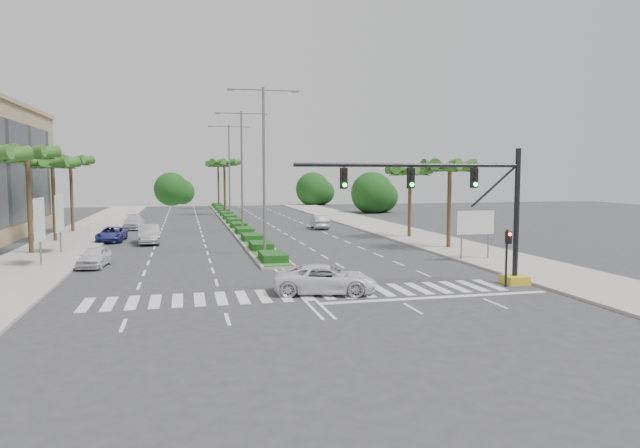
# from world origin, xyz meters

# --- Properties ---
(ground) EXTENTS (160.00, 160.00, 0.00)m
(ground) POSITION_xyz_m (0.00, 0.00, 0.00)
(ground) COLOR #333335
(ground) RESTS_ON ground
(footpath_right) EXTENTS (6.00, 120.00, 0.15)m
(footpath_right) POSITION_xyz_m (15.20, 20.00, 0.07)
(footpath_right) COLOR gray
(footpath_right) RESTS_ON ground
(footpath_left) EXTENTS (6.00, 120.00, 0.15)m
(footpath_left) POSITION_xyz_m (-15.20, 20.00, 0.07)
(footpath_left) COLOR gray
(footpath_left) RESTS_ON ground
(median) EXTENTS (2.20, 75.00, 0.20)m
(median) POSITION_xyz_m (0.00, 45.00, 0.10)
(median) COLOR gray
(median) RESTS_ON ground
(median_grass) EXTENTS (1.80, 75.00, 0.04)m
(median_grass) POSITION_xyz_m (0.00, 45.00, 0.22)
(median_grass) COLOR #385A1F
(median_grass) RESTS_ON median
(signal_gantry) EXTENTS (12.60, 1.20, 7.20)m
(signal_gantry) POSITION_xyz_m (9.27, -0.00, 3.46)
(signal_gantry) COLOR gold
(signal_gantry) RESTS_ON ground
(pedestrian_signal) EXTENTS (0.28, 0.36, 3.00)m
(pedestrian_signal) POSITION_xyz_m (10.60, -0.68, 2.04)
(pedestrian_signal) COLOR black
(pedestrian_signal) RESTS_ON ground
(direction_sign) EXTENTS (2.70, 0.11, 3.40)m
(direction_sign) POSITION_xyz_m (13.50, 7.99, 2.45)
(direction_sign) COLOR slate
(direction_sign) RESTS_ON ground
(billboard_near) EXTENTS (0.18, 2.10, 4.35)m
(billboard_near) POSITION_xyz_m (-14.50, 12.00, 2.96)
(billboard_near) COLOR slate
(billboard_near) RESTS_ON ground
(billboard_far) EXTENTS (0.18, 2.10, 4.35)m
(billboard_far) POSITION_xyz_m (-14.50, 18.00, 2.96)
(billboard_far) COLOR slate
(billboard_far) RESTS_ON ground
(palm_left_mid) EXTENTS (4.57, 4.68, 7.95)m
(palm_left_mid) POSITION_xyz_m (-16.50, 18.00, 7.08)
(palm_left_mid) COLOR brown
(palm_left_mid) RESTS_ON ground
(palm_left_far) EXTENTS (4.57, 4.68, 7.35)m
(palm_left_far) POSITION_xyz_m (-16.50, 26.00, 6.50)
(palm_left_far) COLOR brown
(palm_left_far) RESTS_ON ground
(palm_left_end) EXTENTS (4.57, 4.68, 7.75)m
(palm_left_end) POSITION_xyz_m (-16.50, 34.00, 6.88)
(palm_left_end) COLOR brown
(palm_left_end) RESTS_ON ground
(palm_right_near) EXTENTS (4.57, 4.68, 7.05)m
(palm_right_near) POSITION_xyz_m (14.50, 14.00, 6.20)
(palm_right_near) COLOR brown
(palm_right_near) RESTS_ON ground
(palm_right_far) EXTENTS (4.57, 4.68, 6.75)m
(palm_right_far) POSITION_xyz_m (14.50, 22.00, 5.91)
(palm_right_far) COLOR brown
(palm_right_far) RESTS_ON ground
(palm_median_a) EXTENTS (4.57, 4.68, 8.05)m
(palm_median_a) POSITION_xyz_m (0.00, 55.00, 7.17)
(palm_median_a) COLOR brown
(palm_median_a) RESTS_ON ground
(palm_median_b) EXTENTS (4.57, 4.68, 8.05)m
(palm_median_b) POSITION_xyz_m (0.00, 70.00, 7.17)
(palm_median_b) COLOR brown
(palm_median_b) RESTS_ON ground
(streetlight_near) EXTENTS (5.10, 0.25, 12.00)m
(streetlight_near) POSITION_xyz_m (0.00, 14.00, 6.81)
(streetlight_near) COLOR slate
(streetlight_near) RESTS_ON ground
(streetlight_mid) EXTENTS (5.10, 0.25, 12.00)m
(streetlight_mid) POSITION_xyz_m (0.00, 30.00, 6.81)
(streetlight_mid) COLOR slate
(streetlight_mid) RESTS_ON ground
(streetlight_far) EXTENTS (5.10, 0.25, 12.00)m
(streetlight_far) POSITION_xyz_m (0.00, 46.00, 6.81)
(streetlight_far) COLOR slate
(streetlight_far) RESTS_ON ground
(car_parked_a) EXTENTS (1.95, 3.93, 1.29)m
(car_parked_a) POSITION_xyz_m (-11.19, 11.06, 0.64)
(car_parked_a) COLOR silver
(car_parked_a) RESTS_ON ground
(car_parked_b) EXTENTS (1.99, 4.93, 1.59)m
(car_parked_b) POSITION_xyz_m (-8.56, 23.01, 0.80)
(car_parked_b) COLOR #ADADB2
(car_parked_b) RESTS_ON ground
(car_parked_c) EXTENTS (2.34, 4.70, 1.28)m
(car_parked_c) POSITION_xyz_m (-11.80, 25.15, 0.64)
(car_parked_c) COLOR navy
(car_parked_c) RESTS_ON ground
(car_parked_d) EXTENTS (2.20, 5.21, 1.50)m
(car_parked_d) POSITION_xyz_m (-10.84, 36.65, 0.75)
(car_parked_d) COLOR silver
(car_parked_d) RESTS_ON ground
(car_crossing) EXTENTS (5.45, 3.48, 1.40)m
(car_crossing) POSITION_xyz_m (1.08, 0.00, 0.70)
(car_crossing) COLOR white
(car_crossing) RESTS_ON ground
(car_right) EXTENTS (1.84, 4.48, 1.44)m
(car_right) POSITION_xyz_m (8.50, 32.45, 0.72)
(car_right) COLOR #AFAEB3
(car_right) RESTS_ON ground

